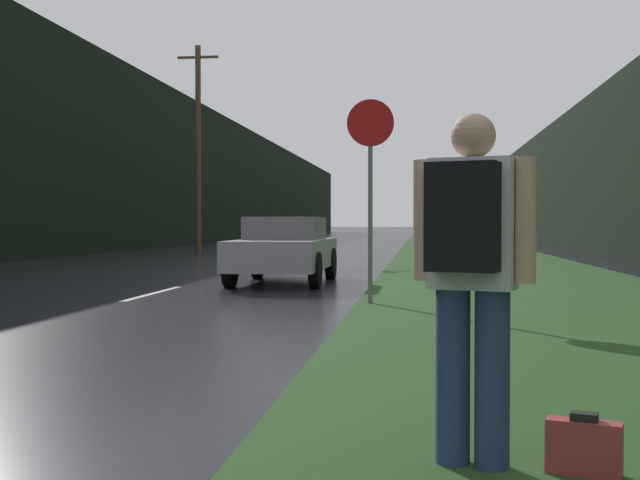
{
  "coord_description": "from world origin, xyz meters",
  "views": [
    {
      "loc": [
        4.8,
        0.26,
        1.26
      ],
      "look_at": [
        2.74,
        16.41,
        0.92
      ],
      "focal_mm": 45.0,
      "sensor_mm": 36.0,
      "label": 1
    }
  ],
  "objects_px": {
    "suitcase": "(584,448)",
    "car_passing_near": "(284,249)",
    "stop_sign": "(370,177)",
    "hitchhiker_with_backpack": "(471,266)"
  },
  "relations": [
    {
      "from": "stop_sign",
      "to": "car_passing_near",
      "type": "xyz_separation_m",
      "value": [
        -2.11,
        4.36,
        -1.26
      ]
    },
    {
      "from": "stop_sign",
      "to": "suitcase",
      "type": "xyz_separation_m",
      "value": [
        1.59,
        -8.39,
        -1.83
      ]
    },
    {
      "from": "car_passing_near",
      "to": "stop_sign",
      "type": "bearing_deg",
      "value": 115.82
    },
    {
      "from": "suitcase",
      "to": "car_passing_near",
      "type": "relative_size",
      "value": 0.09
    },
    {
      "from": "hitchhiker_with_backpack",
      "to": "suitcase",
      "type": "distance_m",
      "value": 1.05
    },
    {
      "from": "suitcase",
      "to": "car_passing_near",
      "type": "height_order",
      "value": "car_passing_near"
    },
    {
      "from": "hitchhiker_with_backpack",
      "to": "car_passing_near",
      "type": "bearing_deg",
      "value": 121.06
    },
    {
      "from": "suitcase",
      "to": "stop_sign",
      "type": "bearing_deg",
      "value": 117.86
    },
    {
      "from": "hitchhiker_with_backpack",
      "to": "stop_sign",
      "type": "bearing_deg",
      "value": 114.24
    },
    {
      "from": "suitcase",
      "to": "car_passing_near",
      "type": "bearing_deg",
      "value": 123.3
    }
  ]
}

